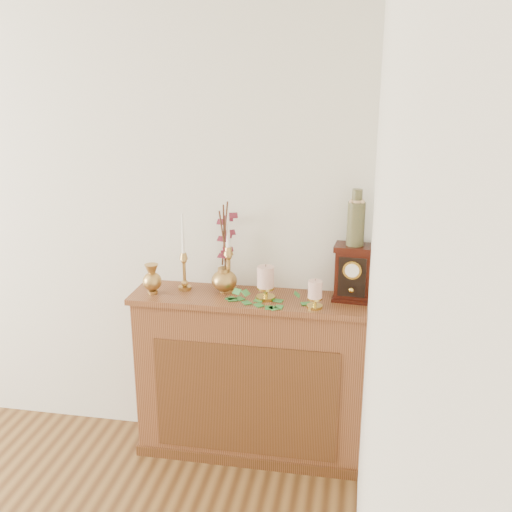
% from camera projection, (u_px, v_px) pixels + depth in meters
% --- Properties ---
extents(console_shelf, '(1.24, 0.34, 0.93)m').
position_uv_depth(console_shelf, '(250.00, 381.00, 3.24)').
color(console_shelf, brown).
rests_on(console_shelf, ground).
extents(candlestick_left, '(0.07, 0.07, 0.42)m').
position_uv_depth(candlestick_left, '(184.00, 265.00, 3.14)').
color(candlestick_left, '#B28547').
rests_on(candlestick_left, console_shelf).
extents(candlestick_center, '(0.08, 0.08, 0.50)m').
position_uv_depth(candlestick_center, '(228.00, 262.00, 3.11)').
color(candlestick_center, '#B28547').
rests_on(candlestick_center, console_shelf).
extents(bud_vase, '(0.10, 0.10, 0.16)m').
position_uv_depth(bud_vase, '(152.00, 279.00, 3.10)').
color(bud_vase, '#B28547').
rests_on(bud_vase, console_shelf).
extents(ginger_jar, '(0.20, 0.22, 0.50)m').
position_uv_depth(ginger_jar, '(226.00, 249.00, 3.12)').
color(ginger_jar, '#B28547').
rests_on(ginger_jar, console_shelf).
extents(pillar_candle_left, '(0.10, 0.10, 0.19)m').
position_uv_depth(pillar_candle_left, '(266.00, 281.00, 3.02)').
color(pillar_candle_left, gold).
rests_on(pillar_candle_left, console_shelf).
extents(pillar_candle_right, '(0.08, 0.08, 0.15)m').
position_uv_depth(pillar_candle_right, '(315.00, 293.00, 2.92)').
color(pillar_candle_right, gold).
rests_on(pillar_candle_right, console_shelf).
extents(ivy_garland, '(0.42, 0.21, 0.08)m').
position_uv_depth(ivy_garland, '(259.00, 302.00, 2.97)').
color(ivy_garland, '#2B712C').
rests_on(ivy_garland, console_shelf).
extents(mantel_clock, '(0.20, 0.15, 0.29)m').
position_uv_depth(mantel_clock, '(353.00, 273.00, 3.00)').
color(mantel_clock, '#36110A').
rests_on(mantel_clock, console_shelf).
extents(ceramic_vase, '(0.09, 0.09, 0.28)m').
position_uv_depth(ceramic_vase, '(356.00, 220.00, 2.92)').
color(ceramic_vase, '#172E24').
rests_on(ceramic_vase, mantel_clock).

